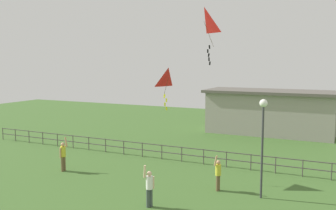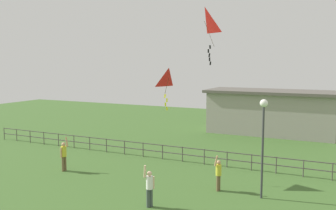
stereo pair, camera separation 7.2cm
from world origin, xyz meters
name	(u,v)px [view 2 (the right image)]	position (x,y,z in m)	size (l,w,h in m)	color
lamppost	(263,127)	(3.56, 9.78, 3.30)	(0.36, 0.36, 4.56)	#38383D
person_1	(64,154)	(-7.52, 9.19, 0.98)	(0.31, 0.50, 1.95)	brown
person_2	(149,186)	(-0.52, 6.60, 0.93)	(0.38, 0.42, 1.86)	#3F4C47
person_4	(219,173)	(1.48, 9.86, 0.89)	(0.31, 0.46, 1.77)	brown
kite_0	(169,79)	(-1.58, 10.65, 5.32)	(0.68, 1.04, 2.24)	red
kite_3	(205,23)	(-0.17, 12.14, 8.28)	(1.14, 1.14, 3.02)	red
waterfront_railing	(213,155)	(-0.26, 14.00, 0.62)	(36.00, 0.06, 0.95)	#4C4742
pavilion_building	(272,112)	(0.90, 26.00, 1.91)	(11.10, 4.77, 3.78)	gray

